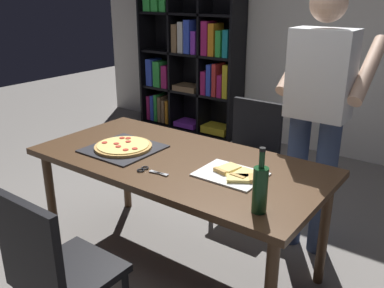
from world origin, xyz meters
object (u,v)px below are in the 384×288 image
(chair_near_camera, at_px, (54,268))
(bookshelf, at_px, (190,58))
(dining_table, at_px, (178,169))
(person_serving_pizza, at_px, (318,109))
(kitchen_scissors, at_px, (148,170))
(chair_far_side, at_px, (249,151))
(pepperoni_pizza_on_tray, at_px, (123,147))
(wine_bottle, at_px, (260,188))

(chair_near_camera, bearing_deg, bookshelf, 116.68)
(dining_table, distance_m, chair_near_camera, 0.94)
(person_serving_pizza, bearing_deg, dining_table, -129.91)
(bookshelf, xyz_separation_m, kitchen_scissors, (1.65, -2.63, -0.16))
(kitchen_scissors, bearing_deg, chair_far_side, 89.30)
(chair_far_side, xyz_separation_m, pepperoni_pizza_on_tray, (-0.38, -1.01, 0.25))
(wine_bottle, bearing_deg, chair_near_camera, -137.69)
(person_serving_pizza, bearing_deg, chair_near_camera, -109.89)
(chair_near_camera, bearing_deg, chair_far_side, 90.00)
(chair_far_side, bearing_deg, pepperoni_pizza_on_tray, -110.51)
(wine_bottle, bearing_deg, kitchen_scissors, 176.84)
(pepperoni_pizza_on_tray, bearing_deg, chair_near_camera, -65.91)
(dining_table, xyz_separation_m, person_serving_pizza, (0.59, 0.71, 0.32))
(wine_bottle, bearing_deg, pepperoni_pizza_on_tray, 169.26)
(dining_table, height_order, pepperoni_pizza_on_tray, pepperoni_pizza_on_tray)
(chair_near_camera, bearing_deg, pepperoni_pizza_on_tray, 114.09)
(dining_table, relative_size, chair_near_camera, 2.00)
(person_serving_pizza, distance_m, wine_bottle, 1.01)
(wine_bottle, bearing_deg, bookshelf, 131.55)
(chair_near_camera, xyz_separation_m, bookshelf, (-1.66, 3.30, 0.40))
(person_serving_pizza, bearing_deg, bookshelf, 143.38)
(chair_far_side, relative_size, pepperoni_pizza_on_tray, 2.10)
(chair_near_camera, relative_size, person_serving_pizza, 0.51)
(chair_near_camera, height_order, bookshelf, bookshelf)
(chair_near_camera, bearing_deg, person_serving_pizza, 70.11)
(person_serving_pizza, bearing_deg, pepperoni_pizza_on_tray, -140.83)
(dining_table, distance_m, pepperoni_pizza_on_tray, 0.40)
(bookshelf, height_order, person_serving_pizza, bookshelf)
(chair_far_side, distance_m, kitchen_scissors, 1.20)
(bookshelf, height_order, kitchen_scissors, bookshelf)
(pepperoni_pizza_on_tray, relative_size, kitchen_scissors, 2.19)
(dining_table, bearing_deg, person_serving_pizza, 50.09)
(chair_far_side, bearing_deg, wine_bottle, -59.95)
(kitchen_scissors, bearing_deg, dining_table, 86.69)
(dining_table, distance_m, bookshelf, 2.91)
(kitchen_scissors, bearing_deg, chair_near_camera, -88.79)
(dining_table, bearing_deg, chair_near_camera, -90.00)
(chair_far_side, height_order, pepperoni_pizza_on_tray, chair_far_side)
(chair_far_side, bearing_deg, kitchen_scissors, -90.70)
(chair_near_camera, xyz_separation_m, pepperoni_pizza_on_tray, (-0.38, 0.84, 0.25))
(chair_far_side, distance_m, wine_bottle, 1.45)
(chair_far_side, relative_size, bookshelf, 0.46)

